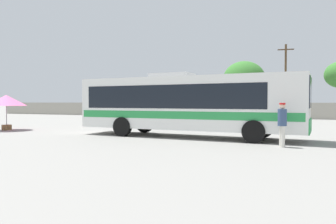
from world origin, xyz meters
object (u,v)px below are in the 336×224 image
parked_car_leftmost_maroon (125,111)px  roadside_tree_midleft (244,79)px  coach_bus_white_green (185,103)px  parked_car_second_silver (169,111)px  utility_pole_near (286,80)px  attendant_by_bus_door (282,122)px  roadside_tree_left (177,90)px  vendor_umbrella_secondary_pink (6,101)px

parked_car_leftmost_maroon → roadside_tree_midleft: bearing=27.0°
coach_bus_white_green → roadside_tree_midleft: size_ratio=1.74×
parked_car_second_silver → utility_pole_near: 14.01m
attendant_by_bus_door → roadside_tree_midleft: 28.32m
parked_car_second_silver → utility_pole_near: bearing=20.5°
coach_bus_white_green → parked_car_second_silver: (-9.03, 19.19, -1.02)m
roadside_tree_left → roadside_tree_midleft: (9.81, -2.23, 1.15)m
coach_bus_white_green → parked_car_leftmost_maroon: size_ratio=2.69×
parked_car_leftmost_maroon → coach_bus_white_green: bearing=-51.8°
parked_car_second_silver → roadside_tree_midleft: bearing=37.8°
coach_bus_white_green → vendor_umbrella_secondary_pink: (-12.24, -0.67, 0.12)m
coach_bus_white_green → attendant_by_bus_door: (5.04, -2.19, -0.78)m
attendant_by_bus_door → vendor_umbrella_secondary_pink: (-17.28, 1.52, 0.90)m
coach_bus_white_green → roadside_tree_midleft: roadside_tree_midleft is taller
coach_bus_white_green → vendor_umbrella_secondary_pink: bearing=-176.9°
attendant_by_bus_door → roadside_tree_midleft: bearing=103.1°
parked_car_second_silver → parked_car_leftmost_maroon: bearing=-172.1°
roadside_tree_left → parked_car_leftmost_maroon: bearing=-110.7°
attendant_by_bus_door → parked_car_second_silver: bearing=123.4°
roadside_tree_midleft → parked_car_second_silver: bearing=-142.2°
coach_bus_white_green → attendant_by_bus_door: 5.55m
vendor_umbrella_secondary_pink → roadside_tree_midleft: (10.91, 25.82, 2.81)m
utility_pole_near → roadside_tree_left: bearing=166.9°
vendor_umbrella_secondary_pink → parked_car_leftmost_maroon: bearing=96.8°
parked_car_second_silver → roadside_tree_left: (-2.10, 8.19, 2.79)m
attendant_by_bus_door → utility_pole_near: size_ratio=0.21×
parked_car_leftmost_maroon → roadside_tree_midleft: size_ratio=0.65×
attendant_by_bus_door → parked_car_second_silver: (-14.07, 21.38, -0.24)m
coach_bus_white_green → vendor_umbrella_secondary_pink: size_ratio=4.73×
attendant_by_bus_door → parked_car_leftmost_maroon: size_ratio=0.41×
attendant_by_bus_door → coach_bus_white_green: bearing=156.5°
attendant_by_bus_door → roadside_tree_left: (-16.18, 29.57, 2.55)m
coach_bus_white_green → attendant_by_bus_door: size_ratio=6.63×
vendor_umbrella_secondary_pink → parked_car_leftmost_maroon: 19.26m
coach_bus_white_green → parked_car_leftmost_maroon: bearing=128.2°
parked_car_leftmost_maroon → roadside_tree_left: size_ratio=0.86×
coach_bus_white_green → roadside_tree_left: roadside_tree_left is taller
parked_car_leftmost_maroon → parked_car_second_silver: (5.48, 0.76, -0.01)m
attendant_by_bus_door → roadside_tree_midleft: size_ratio=0.26×
coach_bus_white_green → utility_pole_near: size_ratio=1.42×
vendor_umbrella_secondary_pink → parked_car_second_silver: 20.15m
roadside_tree_left → attendant_by_bus_door: bearing=-61.3°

